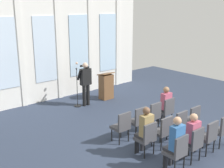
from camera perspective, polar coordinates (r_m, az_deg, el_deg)
The scene contains 21 objects.
ground_plane at distance 8.78m, azimuth 11.72°, elevation -11.57°, with size 15.59×15.59×0.00m, color #2D384C.
rear_partition at distance 12.56m, azimuth -9.56°, elevation 7.07°, with size 8.14×0.14×4.31m.
speaker at distance 11.50m, azimuth -5.21°, elevation 0.64°, with size 0.50×0.69×1.74m.
mic_stand at distance 11.62m, azimuth -6.74°, elevation -2.74°, with size 0.28×0.28×1.55m.
lectern at distance 12.40m, azimuth -1.16°, elevation -0.41°, with size 0.60×0.48×1.16m.
chair_r0_c0 at distance 8.56m, azimuth 1.95°, elevation -8.02°, with size 0.46×0.44×0.94m.
chair_r0_c1 at distance 8.98m, azimuth 5.12°, elevation -6.91°, with size 0.46×0.44×0.94m.
chair_r0_c2 at distance 9.43m, azimuth 7.98°, elevation -5.89°, with size 0.46×0.44×0.94m.
chair_r0_c3 at distance 9.91m, azimuth 10.56°, elevation -4.95°, with size 0.46×0.44×0.94m.
audience_r0_c3 at distance 9.89m, azimuth 10.25°, elevation -3.76°, with size 0.36×0.39×1.32m.
chair_r1_c0 at distance 7.92m, azimuth 6.82°, elevation -10.15°, with size 0.46×0.44×0.94m.
audience_r1_c0 at distance 7.88m, azimuth 6.45°, elevation -8.57°, with size 0.36×0.39×1.35m.
chair_r1_c1 at distance 8.37m, azimuth 9.97°, elevation -8.81°, with size 0.46×0.44×0.94m.
chair_r1_c2 at distance 8.85m, azimuth 12.76°, elevation -7.59°, with size 0.46×0.44×0.94m.
chair_r1_c3 at distance 9.36m, azimuth 15.25°, elevation -6.48°, with size 0.46×0.44×0.94m.
chair_r2_c0 at distance 7.36m, azimuth 12.57°, elevation -12.55°, with size 0.46×0.44×0.94m.
audience_r2_c0 at distance 7.29m, azimuth 12.19°, elevation -10.74°, with size 0.36×0.39×1.39m.
chair_r2_c1 at distance 7.84m, azimuth 15.59°, elevation -10.91°, with size 0.46×0.44×0.94m.
audience_r2_c1 at distance 7.80m, azimuth 15.19°, elevation -9.49°, with size 0.36×0.39×1.30m.
chair_r2_c2 at distance 8.35m, azimuth 18.22°, elevation -9.45°, with size 0.46×0.44×0.94m.
chair_r2_c3 at distance 8.89m, azimuth 20.51°, elevation -8.14°, with size 0.46×0.44×0.94m.
Camera 1 is at (-6.26, -4.74, 3.94)m, focal length 46.94 mm.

